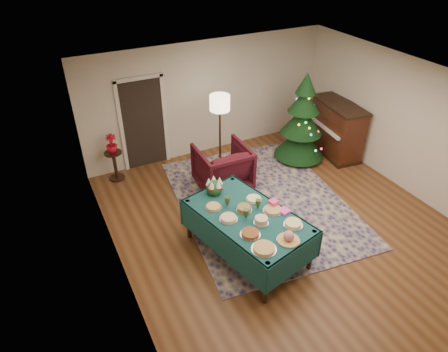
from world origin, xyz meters
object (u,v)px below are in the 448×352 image
buffet_table (247,223)px  potted_plant (112,148)px  piano (336,129)px  floor_lamp (220,108)px  side_table (115,166)px  gift_box (273,203)px  armchair (223,165)px  christmas_tree (302,122)px

buffet_table → potted_plant: (-1.43, 3.34, 0.13)m
buffet_table → piano: 4.21m
potted_plant → floor_lamp: bearing=-16.2°
side_table → floor_lamp: bearing=-16.2°
gift_box → armchair: size_ratio=0.12×
christmas_tree → side_table: bearing=165.1°
gift_box → christmas_tree: (2.20, 2.22, 0.07)m
armchair → piano: 3.11m
gift_box → floor_lamp: size_ratio=0.07×
armchair → piano: (3.11, 0.10, 0.10)m
buffet_table → christmas_tree: christmas_tree is taller
side_table → potted_plant: size_ratio=1.62×
floor_lamp → christmas_tree: size_ratio=0.84×
gift_box → side_table: bearing=120.3°
armchair → floor_lamp: (0.28, 0.69, 0.99)m
gift_box → potted_plant: bearing=120.3°
christmas_tree → piano: size_ratio=1.36×
gift_box → piano: size_ratio=0.08×
floor_lamp → piano: bearing=-11.7°
potted_plant → christmas_tree: christmas_tree is taller
potted_plant → buffet_table: bearing=-66.8°
potted_plant → christmas_tree: bearing=-14.9°
buffet_table → armchair: size_ratio=2.21×
buffet_table → potted_plant: potted_plant is taller
floor_lamp → potted_plant: 2.45m
side_table → piano: bearing=-13.7°
floor_lamp → side_table: floor_lamp is taller
side_table → potted_plant: potted_plant is taller
gift_box → potted_plant: (-1.94, 3.31, -0.09)m
buffet_table → gift_box: 0.55m
gift_box → potted_plant: gift_box is taller
potted_plant → christmas_tree: size_ratio=0.20×
christmas_tree → floor_lamp: bearing=166.8°
buffet_table → armchair: (0.54, 2.00, -0.13)m
gift_box → floor_lamp: (0.31, 2.66, 0.63)m
buffet_table → potted_plant: size_ratio=5.66×
christmas_tree → armchair: bearing=-173.6°
armchair → side_table: 2.39m
potted_plant → armchair: bearing=-34.2°
piano → potted_plant: bearing=166.3°
christmas_tree → piano: 1.01m
buffet_table → christmas_tree: 3.53m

